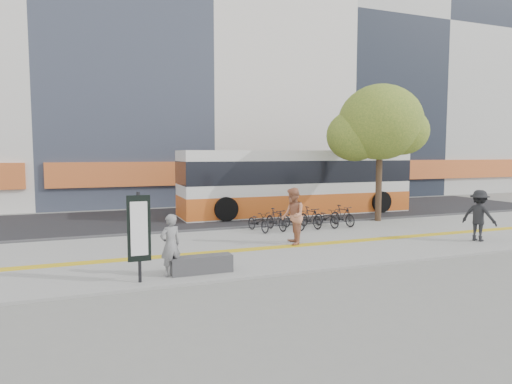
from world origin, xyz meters
name	(u,v)px	position (x,y,z in m)	size (l,w,h in m)	color
ground	(275,257)	(0.00, 0.00, 0.00)	(120.00, 120.00, 0.00)	slate
sidewalk	(258,247)	(0.00, 1.50, 0.04)	(40.00, 7.00, 0.08)	slate
tactile_strip	(263,248)	(0.00, 1.00, 0.09)	(40.00, 0.45, 0.01)	gold
street	(204,217)	(0.00, 9.00, 0.03)	(40.00, 8.00, 0.06)	black
curb	(227,229)	(0.00, 5.00, 0.07)	(40.00, 0.25, 0.14)	#353538
bench	(202,264)	(-2.60, -1.20, 0.30)	(1.60, 0.45, 0.45)	#353538
signboard	(139,230)	(-4.20, -1.51, 1.37)	(0.55, 0.10, 2.20)	black
street_tree	(378,124)	(7.18, 4.82, 4.51)	(4.40, 3.80, 6.31)	#342617
bus	(297,184)	(4.91, 8.50, 1.60)	(12.28, 2.91, 3.27)	silver
bicycle_row	(301,219)	(2.90, 4.00, 0.50)	(4.62, 1.59, 0.89)	black
seated_woman	(170,245)	(-3.40, -1.18, 0.87)	(0.58, 0.38, 1.59)	black
pedestrian_tan	(293,216)	(1.19, 1.26, 1.05)	(0.95, 0.74, 1.95)	#B47150
pedestrian_dark	(479,215)	(7.66, -0.53, 0.99)	(1.17, 0.68, 1.82)	black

